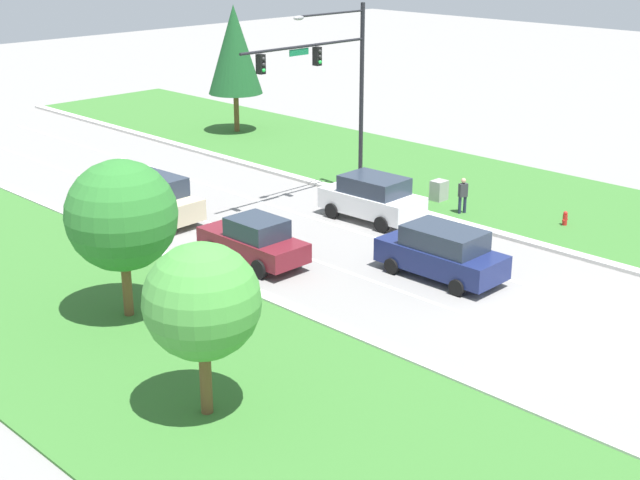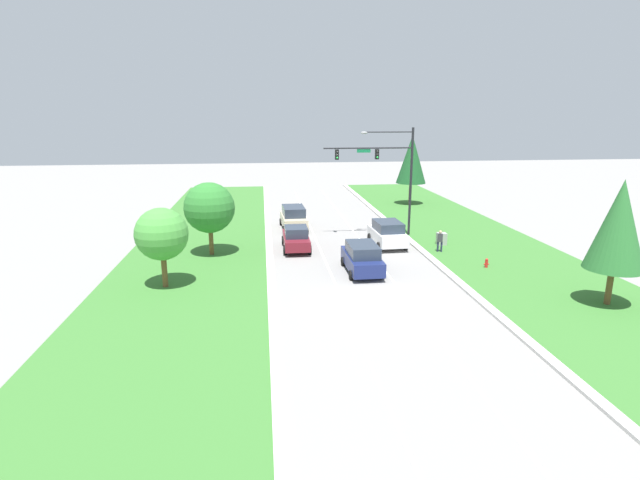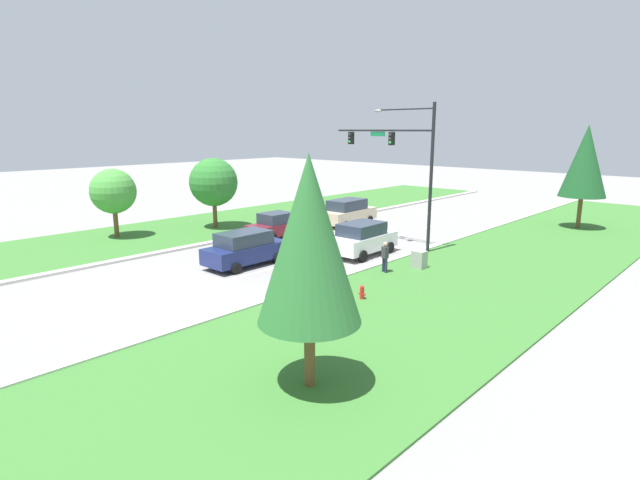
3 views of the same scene
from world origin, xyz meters
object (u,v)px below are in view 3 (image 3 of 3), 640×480
object	(u,v)px
conifer_far_right_tree	(309,241)
oak_far_left_tree	(214,182)
utility_cabinet	(419,260)
champagne_suv	(348,212)
fire_hydrant	(362,293)
white_suv	(362,238)
traffic_signal_mast	(404,155)
burgundy_sedan	(278,226)
navy_suv	(245,248)
pedestrian	(385,256)
conifer_near_right_tree	(585,161)
oak_near_left_tree	(113,191)

from	to	relation	value
conifer_far_right_tree	oak_far_left_tree	distance (m)	25.20
conifer_far_right_tree	oak_far_left_tree	xyz separation A→B (m)	(-21.98, 12.31, -0.89)
utility_cabinet	conifer_far_right_tree	distance (m)	14.35
champagne_suv	fire_hydrant	xyz separation A→B (m)	(11.94, -13.27, -0.68)
white_suv	oak_far_left_tree	bearing A→B (deg)	-177.29
traffic_signal_mast	fire_hydrant	distance (m)	11.91
burgundy_sedan	navy_suv	xyz separation A→B (m)	(3.87, -5.95, 0.06)
white_suv	navy_suv	world-z (taller)	white_suv
fire_hydrant	oak_far_left_tree	bearing A→B (deg)	163.87
champagne_suv	conifer_far_right_tree	world-z (taller)	conifer_far_right_tree
traffic_signal_mast	burgundy_sedan	xyz separation A→B (m)	(-7.77, -3.44, -4.95)
utility_cabinet	fire_hydrant	xyz separation A→B (m)	(0.90, -6.08, -0.16)
oak_far_left_tree	burgundy_sedan	bearing A→B (deg)	7.62
oak_far_left_tree	pedestrian	bearing A→B (deg)	-4.14
pedestrian	oak_far_left_tree	distance (m)	16.88
champagne_suv	utility_cabinet	distance (m)	13.19
burgundy_sedan	conifer_near_right_tree	distance (m)	23.09
oak_near_left_tree	white_suv	bearing A→B (deg)	27.25
pedestrian	fire_hydrant	distance (m)	4.51
burgundy_sedan	oak_near_left_tree	size ratio (longest dim) A/B	0.96
navy_suv	utility_cabinet	bearing A→B (deg)	37.74
champagne_suv	traffic_signal_mast	bearing A→B (deg)	-28.70
pedestrian	burgundy_sedan	bearing A→B (deg)	10.99
conifer_far_right_tree	utility_cabinet	bearing A→B (deg)	108.95
utility_cabinet	conifer_far_right_tree	xyz separation A→B (m)	(4.49, -13.07, 3.89)
fire_hydrant	oak_near_left_tree	size ratio (longest dim) A/B	0.15
white_suv	champagne_suv	distance (m)	9.64
burgundy_sedan	white_suv	xyz separation A→B (m)	(7.10, 0.32, 0.11)
oak_near_left_tree	oak_far_left_tree	bearing A→B (deg)	73.07
burgundy_sedan	champagne_suv	bearing A→B (deg)	88.06
white_suv	oak_far_left_tree	size ratio (longest dim) A/B	0.87
white_suv	champagne_suv	xyz separation A→B (m)	(-6.83, 6.81, 0.01)
burgundy_sedan	fire_hydrant	distance (m)	13.68
navy_suv	champagne_suv	world-z (taller)	champagne_suv
oak_far_left_tree	conifer_far_right_tree	bearing A→B (deg)	-29.25
white_suv	champagne_suv	size ratio (longest dim) A/B	0.89
pedestrian	oak_far_left_tree	world-z (taller)	oak_far_left_tree
conifer_near_right_tree	oak_near_left_tree	bearing A→B (deg)	-131.31
oak_near_left_tree	oak_far_left_tree	size ratio (longest dim) A/B	0.90
navy_suv	pedestrian	distance (m)	7.67
white_suv	champagne_suv	world-z (taller)	champagne_suv
burgundy_sedan	conifer_far_right_tree	xyz separation A→B (m)	(15.80, -13.13, 3.49)
fire_hydrant	oak_near_left_tree	distance (m)	20.70
burgundy_sedan	champagne_suv	size ratio (longest dim) A/B	0.89
traffic_signal_mast	fire_hydrant	world-z (taller)	traffic_signal_mast
burgundy_sedan	fire_hydrant	size ratio (longest dim) A/B	6.54
fire_hydrant	burgundy_sedan	bearing A→B (deg)	153.28
champagne_suv	pedestrian	size ratio (longest dim) A/B	3.04
conifer_far_right_tree	fire_hydrant	bearing A→B (deg)	117.18
traffic_signal_mast	conifer_far_right_tree	world-z (taller)	traffic_signal_mast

